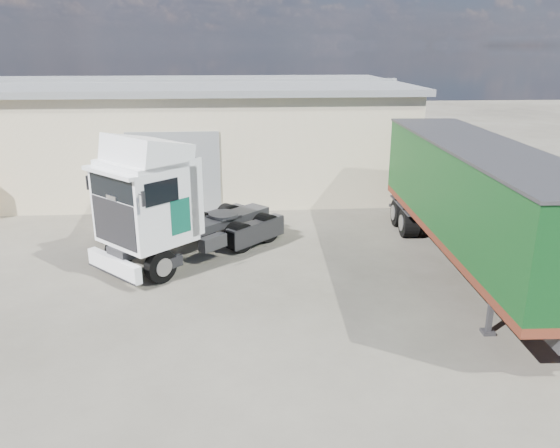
{
  "coord_description": "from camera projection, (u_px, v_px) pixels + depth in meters",
  "views": [
    {
      "loc": [
        0.85,
        -13.57,
        7.08
      ],
      "look_at": [
        2.1,
        3.0,
        1.64
      ],
      "focal_mm": 35.0,
      "sensor_mm": 36.0,
      "label": 1
    }
  ],
  "objects": [
    {
      "name": "panel_van",
      "position": [
        124.0,
        207.0,
        21.95
      ],
      "size": [
        2.02,
        4.33,
        1.72
      ],
      "rotation": [
        0.0,
        0.0,
        0.07
      ],
      "color": "black",
      "rests_on": "ground"
    },
    {
      "name": "ground",
      "position": [
        212.0,
        316.0,
        15.0
      ],
      "size": [
        120.0,
        120.0,
        0.0
      ],
      "primitive_type": "plane",
      "color": "black",
      "rests_on": "ground"
    },
    {
      "name": "box_trailer",
      "position": [
        475.0,
        196.0,
        17.24
      ],
      "size": [
        3.21,
        12.77,
        4.21
      ],
      "rotation": [
        0.0,
        0.0,
        -0.04
      ],
      "color": "#2D2D30",
      "rests_on": "ground"
    },
    {
      "name": "tractor_unit",
      "position": [
        168.0,
        209.0,
        18.15
      ],
      "size": [
        6.47,
        6.43,
        4.51
      ],
      "rotation": [
        0.0,
        0.0,
        -0.79
      ],
      "color": "black",
      "rests_on": "ground"
    },
    {
      "name": "brick_boundary_wall",
      "position": [
        516.0,
        204.0,
        21.12
      ],
      "size": [
        0.35,
        26.0,
        2.5
      ],
      "primitive_type": "cube",
      "color": "brown",
      "rests_on": "ground"
    },
    {
      "name": "warehouse",
      "position": [
        109.0,
        133.0,
        28.9
      ],
      "size": [
        30.6,
        12.6,
        5.42
      ],
      "color": "#BEAE92",
      "rests_on": "ground"
    }
  ]
}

